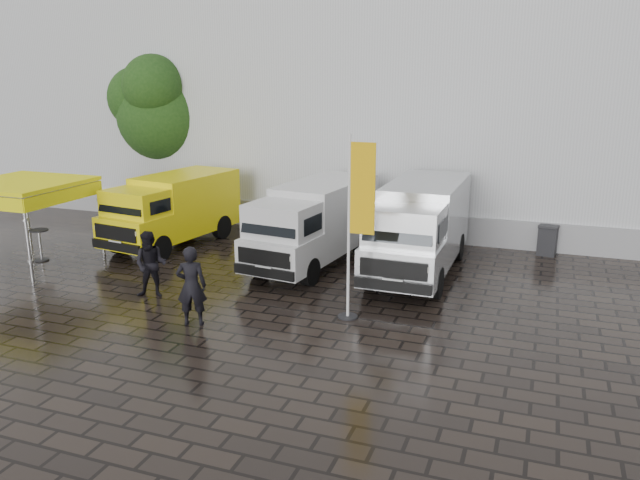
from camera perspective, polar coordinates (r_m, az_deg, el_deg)
The scene contains 13 objects.
ground at distance 15.72m, azimuth 1.68°, elevation -6.94°, with size 120.00×120.00×0.00m, color black.
exhibition_hall at distance 29.95m, azimuth 15.73°, elevation 14.71°, with size 44.00×16.00×12.00m, color silver.
hall_plinth at distance 22.59m, azimuth 12.99°, elevation 0.85°, with size 44.00×0.15×1.00m, color gray.
van_yellow at distance 22.33m, azimuth -13.35°, elevation 2.56°, with size 2.03×5.27×2.43m, color #FFEB0D, non-canonical shape.
van_white at distance 19.50m, azimuth -0.61°, elevation 1.34°, with size 1.95×5.84×2.53m, color silver, non-canonical shape.
van_silver at distance 18.81m, azimuth 9.07°, elevation 0.89°, with size 2.07×6.21×2.69m, color #BABDBF, non-canonical shape.
canopy_tent at distance 21.57m, azimuth -25.66°, elevation 4.45°, with size 3.33×3.33×2.63m.
flagpole at distance 14.83m, azimuth 3.32°, elevation 1.81°, with size 0.88×0.50×4.53m.
tree at distance 27.50m, azimuth -14.16°, elevation 11.52°, with size 3.83×3.95×6.88m.
cocktail_table at distance 22.02m, azimuth -24.21°, elevation -0.43°, with size 0.60×0.60×1.03m, color black.
wheelie_bin at distance 22.05m, azimuth 20.08°, elevation -0.01°, with size 0.61×0.61×1.01m, color black.
person_front at distance 15.18m, azimuth -11.68°, elevation -4.12°, with size 0.71×0.47×1.96m, color black.
person_tent at distance 17.33m, azimuth -15.22°, elevation -2.18°, with size 0.88×0.69×1.82m, color black.
Camera 1 is at (4.60, -13.83, 5.87)m, focal length 35.00 mm.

